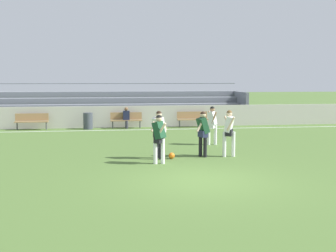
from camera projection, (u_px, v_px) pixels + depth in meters
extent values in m
plane|color=#4C6B30|center=(203.00, 181.00, 12.07)|extent=(160.00, 160.00, 0.00)
cube|color=white|center=(152.00, 130.00, 24.28)|extent=(44.00, 0.12, 0.01)
cube|color=#BCB7AD|center=(149.00, 116.00, 25.61)|extent=(48.00, 0.16, 1.24)
cube|color=#9EA3AD|center=(113.00, 119.00, 26.67)|extent=(17.19, 0.36, 0.08)
cube|color=slate|center=(113.00, 122.00, 26.49)|extent=(17.19, 0.04, 0.39)
cube|color=#9EA3AD|center=(112.00, 111.00, 27.27)|extent=(17.19, 0.36, 0.08)
cube|color=slate|center=(113.00, 115.00, 27.10)|extent=(17.19, 0.04, 0.39)
cube|color=#9EA3AD|center=(112.00, 105.00, 27.88)|extent=(17.19, 0.36, 0.08)
cube|color=slate|center=(112.00, 108.00, 27.70)|extent=(17.19, 0.04, 0.39)
cube|color=#9EA3AD|center=(112.00, 98.00, 28.49)|extent=(17.19, 0.36, 0.08)
cube|color=slate|center=(112.00, 101.00, 28.31)|extent=(17.19, 0.04, 0.39)
cube|color=#9EA3AD|center=(111.00, 92.00, 29.09)|extent=(17.19, 0.36, 0.08)
cube|color=slate|center=(112.00, 95.00, 28.92)|extent=(17.19, 0.04, 0.39)
cube|color=slate|center=(240.00, 106.00, 29.16)|extent=(0.20, 3.00, 1.96)
cylinder|color=slate|center=(111.00, 83.00, 29.28)|extent=(17.19, 0.06, 0.06)
cube|color=#99754C|center=(126.00, 120.00, 24.88)|extent=(1.80, 0.40, 0.06)
cube|color=#99754C|center=(126.00, 116.00, 25.03)|extent=(1.80, 0.05, 0.40)
cylinder|color=#47474C|center=(113.00, 125.00, 24.79)|extent=(0.07, 0.07, 0.45)
cylinder|color=#47474C|center=(140.00, 124.00, 25.02)|extent=(0.07, 0.07, 0.45)
cube|color=#99754C|center=(32.00, 122.00, 24.10)|extent=(1.80, 0.40, 0.06)
cube|color=#99754C|center=(32.00, 117.00, 24.25)|extent=(1.80, 0.05, 0.40)
cylinder|color=#47474C|center=(17.00, 126.00, 24.01)|extent=(0.07, 0.07, 0.45)
cylinder|color=#47474C|center=(46.00, 126.00, 24.24)|extent=(0.07, 0.07, 0.45)
cube|color=#99754C|center=(193.00, 119.00, 25.45)|extent=(1.80, 0.40, 0.06)
cube|color=#99754C|center=(192.00, 115.00, 25.60)|extent=(1.80, 0.05, 0.40)
cylinder|color=#47474C|center=(180.00, 124.00, 25.36)|extent=(0.07, 0.07, 0.45)
cylinder|color=#47474C|center=(206.00, 123.00, 25.59)|extent=(0.07, 0.07, 0.45)
cylinder|color=#3D424C|center=(88.00, 121.00, 24.45)|extent=(0.52, 0.52, 0.92)
cylinder|color=#2D2D38|center=(127.00, 125.00, 24.68)|extent=(0.16, 0.16, 0.45)
cube|color=#191E38|center=(126.00, 115.00, 24.85)|extent=(0.36, 0.24, 0.52)
sphere|color=brown|center=(126.00, 109.00, 24.81)|extent=(0.21, 0.21, 0.21)
cylinder|color=black|center=(157.00, 145.00, 15.48)|extent=(0.13, 0.13, 0.91)
cylinder|color=black|center=(160.00, 147.00, 15.22)|extent=(0.13, 0.13, 0.91)
cube|color=black|center=(159.00, 134.00, 15.30)|extent=(0.41, 0.41, 0.24)
cube|color=white|center=(159.00, 125.00, 15.27)|extent=(0.52, 0.52, 0.60)
cylinder|color=beige|center=(164.00, 124.00, 15.36)|extent=(0.27, 0.26, 0.50)
cylinder|color=beige|center=(154.00, 125.00, 15.17)|extent=(0.27, 0.26, 0.50)
sphere|color=beige|center=(159.00, 114.00, 15.23)|extent=(0.21, 0.21, 0.21)
sphere|color=black|center=(159.00, 114.00, 15.23)|extent=(0.20, 0.20, 0.20)
cylinder|color=black|center=(200.00, 145.00, 15.82)|extent=(0.13, 0.13, 0.86)
cylinder|color=black|center=(205.00, 145.00, 15.64)|extent=(0.13, 0.13, 0.86)
cube|color=#232847|center=(203.00, 134.00, 15.68)|extent=(0.33, 0.41, 0.24)
cube|color=#194228|center=(203.00, 126.00, 15.65)|extent=(0.48, 0.48, 0.60)
cylinder|color=beige|center=(205.00, 124.00, 15.81)|extent=(0.35, 0.18, 0.48)
cylinder|color=beige|center=(201.00, 125.00, 15.48)|extent=(0.35, 0.18, 0.48)
sphere|color=beige|center=(203.00, 115.00, 15.61)|extent=(0.21, 0.21, 0.21)
sphere|color=black|center=(203.00, 114.00, 15.61)|extent=(0.20, 0.20, 0.20)
cylinder|color=white|center=(233.00, 144.00, 15.78)|extent=(0.13, 0.13, 0.90)
cylinder|color=white|center=(224.00, 144.00, 15.72)|extent=(0.13, 0.13, 0.90)
cube|color=black|center=(229.00, 133.00, 15.70)|extent=(0.37, 0.42, 0.24)
cube|color=white|center=(229.00, 124.00, 15.67)|extent=(0.47, 0.49, 0.59)
cylinder|color=beige|center=(231.00, 124.00, 15.46)|extent=(0.30, 0.21, 0.50)
cylinder|color=beige|center=(228.00, 123.00, 15.87)|extent=(0.30, 0.21, 0.50)
sphere|color=beige|center=(229.00, 114.00, 15.63)|extent=(0.21, 0.21, 0.21)
sphere|color=brown|center=(229.00, 113.00, 15.63)|extent=(0.20, 0.20, 0.20)
cylinder|color=white|center=(209.00, 135.00, 18.58)|extent=(0.13, 0.13, 0.86)
cylinder|color=white|center=(215.00, 135.00, 18.64)|extent=(0.13, 0.13, 0.86)
cube|color=white|center=(212.00, 125.00, 18.57)|extent=(0.38, 0.42, 0.24)
cube|color=white|center=(212.00, 118.00, 18.53)|extent=(0.48, 0.50, 0.59)
cylinder|color=#A87A5B|center=(211.00, 117.00, 18.72)|extent=(0.25, 0.20, 0.51)
cylinder|color=#A87A5B|center=(214.00, 118.00, 18.34)|extent=(0.25, 0.20, 0.51)
sphere|color=#A87A5B|center=(212.00, 109.00, 18.49)|extent=(0.21, 0.21, 0.21)
sphere|color=black|center=(212.00, 109.00, 18.49)|extent=(0.20, 0.20, 0.20)
cylinder|color=white|center=(155.00, 151.00, 14.40)|extent=(0.13, 0.13, 0.84)
cylinder|color=white|center=(163.00, 151.00, 14.44)|extent=(0.13, 0.13, 0.84)
cube|color=black|center=(159.00, 139.00, 14.38)|extent=(0.39, 0.42, 0.24)
cube|color=#194228|center=(159.00, 130.00, 14.35)|extent=(0.51, 0.52, 0.60)
cylinder|color=beige|center=(157.00, 128.00, 14.52)|extent=(0.32, 0.27, 0.48)
cylinder|color=beige|center=(161.00, 130.00, 14.17)|extent=(0.32, 0.27, 0.48)
sphere|color=beige|center=(159.00, 119.00, 14.31)|extent=(0.21, 0.21, 0.21)
sphere|color=black|center=(159.00, 118.00, 14.30)|extent=(0.20, 0.20, 0.20)
sphere|color=orange|center=(172.00, 156.00, 15.37)|extent=(0.22, 0.22, 0.22)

